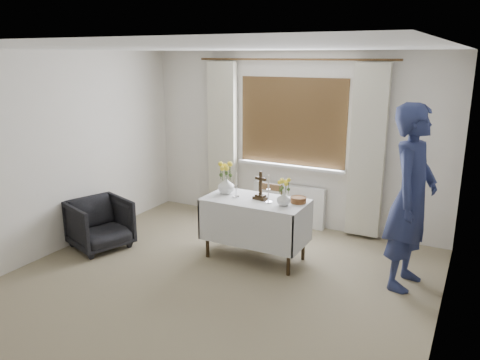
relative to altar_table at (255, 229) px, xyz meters
name	(u,v)px	position (x,y,z in m)	size (l,w,h in m)	color
ground	(201,295)	(-0.10, -1.10, -0.38)	(5.00, 5.00, 0.00)	gray
altar_table	(255,229)	(0.00, 0.00, 0.00)	(1.24, 0.64, 0.76)	white
wooden_chair	(265,215)	(-0.08, 0.46, 0.02)	(0.37, 0.37, 0.80)	#533B1C
armchair	(100,224)	(-1.93, -0.63, -0.06)	(0.69, 0.71, 0.65)	black
person	(411,198)	(1.74, 0.16, 0.61)	(0.72, 0.48, 1.98)	navy
radiator	(288,205)	(-0.10, 1.32, -0.08)	(1.10, 0.10, 0.60)	white
wooden_cross	(261,186)	(0.05, 0.04, 0.55)	(0.16, 0.11, 0.34)	black
candlestick_left	(236,185)	(-0.25, -0.02, 0.53)	(0.09, 0.09, 0.30)	silver
candlestick_right	(268,189)	(0.18, -0.03, 0.55)	(0.10, 0.10, 0.33)	silver
flower_vase_left	(226,185)	(-0.43, 0.06, 0.49)	(0.20, 0.20, 0.21)	silver
flower_vase_right	(284,198)	(0.38, -0.05, 0.47)	(0.16, 0.16, 0.17)	silver
wicker_basket	(298,200)	(0.50, 0.12, 0.42)	(0.18, 0.18, 0.07)	brown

